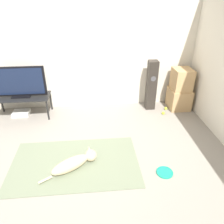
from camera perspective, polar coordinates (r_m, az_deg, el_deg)
The scene contains 13 objects.
ground_plane at distance 3.46m, azimuth -10.06°, elevation -14.18°, with size 12.00×12.00×0.00m, color gray.
wall_back at distance 4.75m, azimuth -9.90°, elevation 15.67°, with size 8.00×0.06×2.55m.
area_rug at distance 3.53m, azimuth -9.61°, elevation -13.03°, with size 1.96×1.18×0.01m.
dog at distance 3.38m, azimuth -9.55°, elevation -12.83°, with size 0.82×0.55×0.24m.
frisbee at distance 3.42m, azimuth 13.60°, elevation -15.06°, with size 0.24×0.24×0.03m.
cardboard_box_lower at distance 5.15m, azimuth 17.06°, elevation 3.43°, with size 0.44×0.49×0.45m.
cardboard_box_upper at distance 4.98m, azimuth 17.79°, elevation 8.13°, with size 0.39×0.42×0.46m.
floor_speaker at distance 4.85m, azimuth 10.24°, elevation 6.82°, with size 0.20×0.20×1.09m.
tv_stand at distance 4.88m, azimuth -22.40°, elevation 3.28°, with size 1.11×0.51×0.45m.
tv at distance 4.75m, azimuth -23.20°, elevation 7.13°, with size 1.05×0.20×0.63m.
tennis_ball_by_boxes at distance 5.05m, azimuth 13.87°, elevation 0.90°, with size 0.07×0.07×0.07m.
tennis_ball_near_speaker at distance 4.85m, azimuth 13.28°, elevation -0.26°, with size 0.07×0.07×0.07m.
game_console at distance 5.09m, azimuth -22.61°, elevation -0.25°, with size 0.34×0.27×0.08m.
Camera 1 is at (0.35, -2.52, 2.35)m, focal length 35.00 mm.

